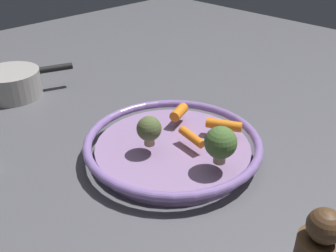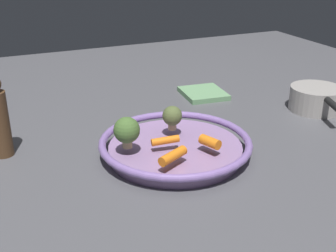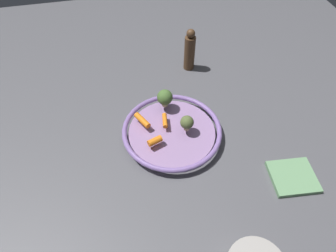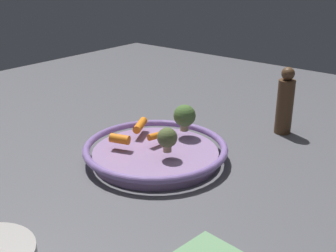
{
  "view_description": "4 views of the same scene",
  "coord_description": "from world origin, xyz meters",
  "views": [
    {
      "loc": [
        0.42,
        0.41,
        0.4
      ],
      "look_at": [
        0.0,
        -0.01,
        0.06
      ],
      "focal_mm": 41.38,
      "sensor_mm": 36.0,
      "label": 1
    },
    {
      "loc": [
        -0.75,
        0.35,
        0.42
      ],
      "look_at": [
        0.02,
        0.01,
        0.06
      ],
      "focal_mm": 46.8,
      "sensor_mm": 36.0,
      "label": 2
    },
    {
      "loc": [
        -0.14,
        -0.59,
        0.76
      ],
      "look_at": [
        -0.02,
        -0.02,
        0.08
      ],
      "focal_mm": 31.65,
      "sensor_mm": 36.0,
      "label": 3
    },
    {
      "loc": [
        0.57,
        -0.65,
        0.42
      ],
      "look_at": [
        0.01,
        0.03,
        0.08
      ],
      "focal_mm": 46.18,
      "sensor_mm": 36.0,
      "label": 4
    }
  ],
  "objects": [
    {
      "name": "baby_carrot_right",
      "position": [
        -0.02,
        0.03,
        0.05
      ],
      "size": [
        0.02,
        0.06,
        0.02
      ],
      "primitive_type": "cylinder",
      "rotation": [
        1.63,
        0.0,
        2.99
      ],
      "color": "orange",
      "rests_on": "serving_bowl"
    },
    {
      "name": "saucepan",
      "position": [
        0.09,
        -0.45,
        0.03
      ],
      "size": [
        0.21,
        0.14,
        0.06
      ],
      "color": "#9E9993",
      "rests_on": "ground_plane"
    },
    {
      "name": "broccoli_floret_mid",
      "position": [
        0.04,
        -0.01,
        0.07
      ],
      "size": [
        0.04,
        0.04,
        0.05
      ],
      "color": "tan",
      "rests_on": "serving_bowl"
    },
    {
      "name": "ground_plane",
      "position": [
        0.0,
        0.0,
        0.0
      ],
      "size": [
        2.02,
        2.02,
        0.0
      ],
      "primitive_type": "plane",
      "color": "#4C4C51"
    },
    {
      "name": "baby_carrot_center",
      "position": [
        -0.09,
        0.05,
        0.05
      ],
      "size": [
        0.05,
        0.07,
        0.02
      ],
      "primitive_type": "cylinder",
      "rotation": [
        1.58,
        0.0,
        0.48
      ],
      "color": "orange",
      "rests_on": "serving_bowl"
    },
    {
      "name": "baby_carrot_back",
      "position": [
        -0.06,
        -0.05,
        0.05
      ],
      "size": [
        0.05,
        0.03,
        0.02
      ],
      "primitive_type": "cylinder",
      "rotation": [
        1.56,
        0.0,
        5.05
      ],
      "color": "orange",
      "rests_on": "serving_bowl"
    },
    {
      "name": "serving_bowl",
      "position": [
        0.0,
        0.0,
        0.02
      ],
      "size": [
        0.32,
        0.32,
        0.04
      ],
      "color": "#8E709E",
      "rests_on": "ground_plane"
    },
    {
      "name": "broccoli_floret_small",
      "position": [
        -0.0,
        0.11,
        0.07
      ],
      "size": [
        0.05,
        0.05,
        0.06
      ],
      "color": "tan",
      "rests_on": "serving_bowl"
    }
  ]
}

